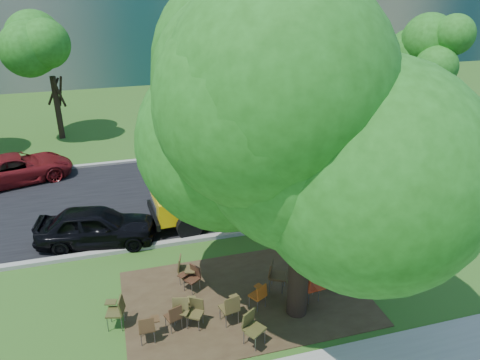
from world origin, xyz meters
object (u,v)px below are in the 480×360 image
object	(u,v)px
chair_3	(194,310)
chair_7	(310,286)
main_tree	(307,132)
black_car	(96,226)
chair_8	(117,309)
chair_13	(316,266)
bg_car_red	(18,168)
school_bus	(308,167)
chair_2	(175,315)
chair_0	(148,326)
chair_10	(184,267)
chair_4	(231,306)
chair_11	(259,293)
chair_14	(335,268)
chair_1	(182,306)
chair_9	(192,276)
chair_5	(252,326)
chair_6	(299,284)
chair_12	(275,273)

from	to	relation	value
chair_3	chair_7	bearing A→B (deg)	-146.89
main_tree	black_car	size ratio (longest dim) A/B	2.21
chair_7	chair_8	distance (m)	5.38
chair_13	bg_car_red	world-z (taller)	bg_car_red
school_bus	bg_car_red	world-z (taller)	school_bus
chair_2	chair_0	bearing A→B (deg)	-178.69
chair_13	bg_car_red	xyz separation A→B (m)	(-9.76, 10.48, 0.12)
chair_10	chair_4	bearing A→B (deg)	38.62
chair_3	chair_11	distance (m)	1.89
chair_14	chair_1	bearing A→B (deg)	-150.63
chair_4	bg_car_red	bearing A→B (deg)	108.52
chair_13	bg_car_red	bearing A→B (deg)	122.05
chair_9	chair_14	world-z (taller)	chair_9
chair_4	chair_11	bearing A→B (deg)	11.27
chair_8	chair_7	bearing A→B (deg)	-80.65
chair_4	black_car	bearing A→B (deg)	111.47
chair_5	chair_14	xyz separation A→B (m)	(3.22, 1.82, -0.10)
bg_car_red	chair_7	bearing A→B (deg)	-157.27
chair_3	chair_6	xyz separation A→B (m)	(3.13, 0.30, -0.02)
chair_2	chair_11	world-z (taller)	chair_11
chair_2	chair_7	xyz separation A→B (m)	(3.91, 0.12, 0.03)
chair_0	black_car	size ratio (longest dim) A/B	0.21
chair_8	chair_9	world-z (taller)	chair_8
main_tree	chair_0	xyz separation A→B (m)	(-4.08, -0.02, -4.78)
chair_6	bg_car_red	bearing A→B (deg)	30.54
chair_9	chair_10	world-z (taller)	chair_10
chair_11	chair_12	distance (m)	0.96
chair_4	chair_13	size ratio (longest dim) A/B	1.10
chair_7	chair_11	world-z (taller)	chair_7
chair_4	chair_12	bearing A→B (deg)	20.67
chair_8	chair_10	world-z (taller)	chair_8
chair_0	bg_car_red	xyz separation A→B (m)	(-4.58, 11.71, 0.12)
chair_5	chair_13	distance (m)	3.33
chair_0	school_bus	bearing A→B (deg)	41.98
chair_9	chair_12	xyz separation A→B (m)	(2.36, -0.68, 0.08)
chair_3	bg_car_red	world-z (taller)	bg_car_red
chair_0	chair_8	xyz separation A→B (m)	(-0.71, 0.83, 0.05)
chair_7	chair_14	bearing A→B (deg)	114.21
school_bus	chair_10	bearing A→B (deg)	-148.35
main_tree	chair_4	world-z (taller)	main_tree
chair_0	chair_7	world-z (taller)	chair_0
chair_10	chair_9	bearing A→B (deg)	38.51
chair_8	black_car	size ratio (longest dim) A/B	0.23
chair_5	chair_2	bearing A→B (deg)	-63.34
chair_12	chair_11	bearing A→B (deg)	-17.73
chair_8	chair_11	bearing A→B (deg)	-81.03
chair_0	chair_4	bearing A→B (deg)	2.99
chair_0	chair_1	world-z (taller)	chair_1
main_tree	chair_13	size ratio (longest dim) A/B	10.38
chair_11	chair_10	bearing A→B (deg)	107.84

